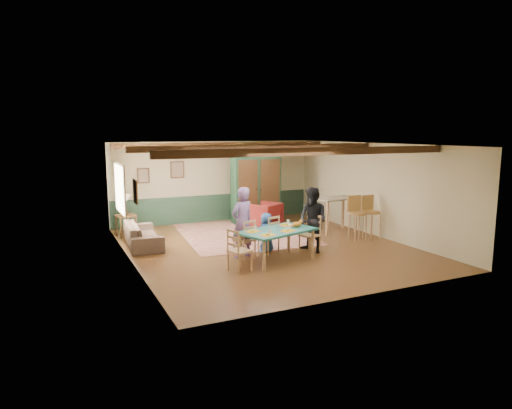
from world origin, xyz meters
name	(u,v)px	position (x,y,z in m)	size (l,w,h in m)	color
floor	(267,247)	(0.00, 0.00, 0.00)	(8.00, 8.00, 0.00)	#4C2B15
wall_back	(215,181)	(0.00, 4.00, 1.35)	(7.00, 0.02, 2.70)	beige
wall_left	(130,206)	(-3.50, 0.00, 1.35)	(0.02, 8.00, 2.70)	beige
wall_right	(374,189)	(3.50, 0.00, 1.35)	(0.02, 8.00, 2.70)	beige
ceiling	(267,144)	(0.00, 0.00, 2.70)	(7.00, 8.00, 0.02)	white
wainscot_back	(216,208)	(0.00, 3.98, 0.45)	(6.95, 0.03, 0.90)	#1D3527
ceiling_beam_front	(316,152)	(0.00, -2.30, 2.61)	(6.95, 0.16, 0.16)	black
ceiling_beam_mid	(261,147)	(0.00, 0.40, 2.61)	(6.95, 0.16, 0.16)	black
ceiling_beam_back	(225,145)	(0.00, 3.00, 2.61)	(6.95, 0.16, 0.16)	black
window_left	(120,189)	(-3.47, 1.70, 1.55)	(0.06, 1.60, 1.30)	white
picture_left_wall	(135,191)	(-3.47, -0.60, 1.75)	(0.04, 0.42, 0.52)	gray
picture_back_a	(177,170)	(-1.30, 3.97, 1.80)	(0.45, 0.04, 0.55)	gray
picture_back_b	(143,176)	(-2.40, 3.97, 1.65)	(0.38, 0.04, 0.48)	gray
dining_table	(277,246)	(-0.37, -1.30, 0.37)	(1.80, 1.00, 0.75)	#206660
dining_chair_far_left	(244,239)	(-0.96, -0.73, 0.47)	(0.42, 0.44, 0.95)	#A87F54
dining_chair_far_right	(269,234)	(-0.20, -0.49, 0.47)	(0.42, 0.44, 0.95)	#A87F54
dining_chair_end_left	(240,250)	(-1.47, -1.63, 0.47)	(0.42, 0.44, 0.95)	#A87F54
dining_chair_end_right	(310,234)	(0.73, -0.96, 0.47)	(0.42, 0.44, 0.95)	#A87F54
person_man	(242,223)	(-0.99, -0.65, 0.86)	(0.63, 0.41, 1.72)	#795999
person_woman	(313,220)	(0.82, -0.93, 0.82)	(0.80, 0.62, 1.65)	black
person_child	(266,232)	(-0.22, -0.41, 0.50)	(0.49, 0.32, 1.00)	#255097
cat	(297,224)	(0.18, -1.23, 0.84)	(0.36, 0.14, 0.18)	#BF7221
place_setting_near_left	(268,233)	(-0.82, -1.70, 0.80)	(0.40, 0.30, 0.11)	yellow
place_setting_near_center	(288,229)	(-0.20, -1.51, 0.80)	(0.40, 0.30, 0.11)	yellow
place_setting_far_left	(253,229)	(-0.97, -1.22, 0.80)	(0.40, 0.30, 0.11)	yellow
place_setting_far_right	(286,223)	(0.08, -0.90, 0.80)	(0.40, 0.30, 0.11)	yellow
area_rug	(243,234)	(0.04, 1.68, 0.01)	(3.52, 4.18, 0.01)	beige
armoire	(256,186)	(1.11, 3.10, 1.23)	(1.74, 0.70, 2.46)	#143323
armchair	(264,215)	(1.00, 2.21, 0.41)	(0.88, 0.90, 0.82)	#4E0F11
sofa	(143,234)	(-2.95, 1.54, 0.31)	(2.09, 0.82, 0.61)	#3B2D25
end_table	(126,226)	(-3.17, 2.82, 0.32)	(0.52, 0.52, 0.64)	black
table_lamp	(125,205)	(-3.17, 2.82, 0.94)	(0.33, 0.33, 0.59)	tan
counter_table	(335,215)	(2.71, 0.79, 0.53)	(1.27, 0.74, 1.06)	tan
bar_stool_left	(358,219)	(2.58, -0.45, 0.63)	(0.45, 0.49, 1.26)	#A67C40
bar_stool_right	(372,218)	(3.09, -0.44, 0.62)	(0.44, 0.48, 1.24)	#A67C40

